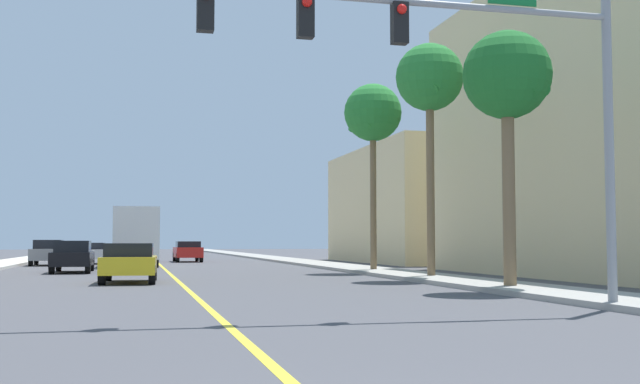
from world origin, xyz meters
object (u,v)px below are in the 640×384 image
at_px(car_red, 188,251).
at_px(delivery_truck, 137,236).
at_px(car_yellow, 129,262).
at_px(car_black, 73,256).
at_px(palm_far, 373,115).
at_px(car_gray, 48,252).
at_px(traffic_signal_mast, 444,61).
at_px(car_white, 91,252).
at_px(palm_near, 507,80).
at_px(car_blue, 136,250).
at_px(palm_mid, 430,81).

xyz_separation_m(car_red, delivery_truck, (-3.50, -9.47, 0.96)).
bearing_deg(car_red, car_yellow, -99.00).
bearing_deg(car_black, car_red, 69.59).
bearing_deg(car_yellow, car_black, 107.51).
relative_size(palm_far, car_yellow, 2.18).
relative_size(car_red, car_gray, 1.00).
relative_size(traffic_signal_mast, car_white, 2.70).
height_order(palm_far, car_gray, palm_far).
bearing_deg(traffic_signal_mast, palm_near, 53.04).
bearing_deg(car_blue, palm_mid, -70.34).
xyz_separation_m(car_yellow, car_blue, (0.31, 29.87, 0.04)).
distance_m(palm_far, car_yellow, 14.17).
bearing_deg(delivery_truck, traffic_signal_mast, -78.46).
distance_m(car_blue, delivery_truck, 12.60).
distance_m(car_gray, car_white, 3.63).
relative_size(car_gray, car_white, 1.01).
relative_size(palm_far, car_white, 2.07).
bearing_deg(palm_far, car_yellow, -149.34).
distance_m(traffic_signal_mast, car_yellow, 14.98).
bearing_deg(car_red, car_blue, 137.32).
xyz_separation_m(palm_far, car_red, (-7.03, 20.36, -6.50)).
bearing_deg(car_yellow, car_red, 84.44).
height_order(palm_near, delivery_truck, palm_near).
bearing_deg(car_yellow, palm_mid, 1.02).
bearing_deg(palm_mid, car_white, 119.34).
distance_m(palm_far, car_red, 22.50).
distance_m(traffic_signal_mast, car_blue, 43.41).
relative_size(car_black, delivery_truck, 0.60).
bearing_deg(palm_mid, traffic_signal_mast, -110.57).
relative_size(car_red, delivery_truck, 0.57).
relative_size(car_blue, delivery_truck, 0.62).
xyz_separation_m(car_yellow, delivery_truck, (0.28, 17.30, 1.00)).
height_order(palm_mid, palm_far, palm_mid).
xyz_separation_m(traffic_signal_mast, palm_mid, (4.75, 12.64, 2.41)).
bearing_deg(palm_near, car_black, 128.80).
bearing_deg(palm_near, delivery_truck, 113.23).
bearing_deg(car_red, car_black, -111.13).
distance_m(palm_near, car_white, 33.71).
height_order(traffic_signal_mast, car_blue, traffic_signal_mast).
bearing_deg(car_red, palm_far, -71.91).
bearing_deg(palm_far, car_blue, 114.12).
xyz_separation_m(traffic_signal_mast, car_gray, (-10.99, 33.72, -4.30)).
distance_m(traffic_signal_mast, palm_far, 19.99).
xyz_separation_m(palm_far, delivery_truck, (-10.53, 10.89, -5.54)).
height_order(car_gray, delivery_truck, delivery_truck).
bearing_deg(car_white, car_red, 29.16).
height_order(palm_far, delivery_truck, palm_far).
height_order(palm_near, car_gray, palm_near).
xyz_separation_m(car_yellow, car_gray, (-4.78, 20.80, 0.06)).
xyz_separation_m(car_red, car_blue, (-3.47, 3.10, 0.01)).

